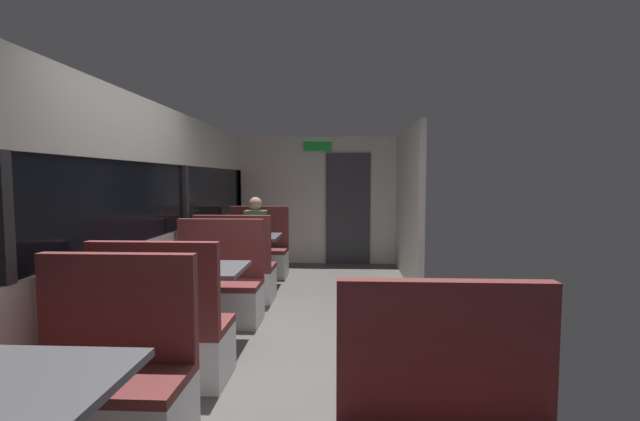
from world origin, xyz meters
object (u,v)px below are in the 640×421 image
bench_far_window_facing_end (236,275)px  dining_table_mid_window (195,278)px  dining_table_near_window (8,404)px  bench_near_window_facing_entry (105,393)px  bench_mid_window_facing_entry (217,292)px  seated_passenger (256,243)px  bench_mid_window_facing_end (164,340)px  dining_table_far_window (248,242)px  bench_far_window_facing_entry (257,255)px

bench_far_window_facing_end → dining_table_mid_window: bearing=-90.0°
dining_table_near_window → bench_near_window_facing_entry: bearing=90.0°
dining_table_mid_window → bench_mid_window_facing_entry: bench_mid_window_facing_entry is taller
dining_table_mid_window → seated_passenger: seated_passenger is taller
bench_mid_window_facing_entry → seated_passenger: size_ratio=0.87×
bench_mid_window_facing_end → dining_table_near_window: bearing=-90.0°
dining_table_far_window → bench_far_window_facing_end: 0.77m
bench_near_window_facing_entry → bench_mid_window_facing_end: 0.83m
dining_table_near_window → seated_passenger: seated_passenger is taller
bench_mid_window_facing_entry → seated_passenger: 2.16m
bench_mid_window_facing_end → seated_passenger: seated_passenger is taller
seated_passenger → bench_far_window_facing_end: bearing=-90.0°
dining_table_near_window → bench_mid_window_facing_entry: size_ratio=0.82×
dining_table_near_window → seated_passenger: 5.08m
bench_far_window_facing_entry → seated_passenger: seated_passenger is taller
dining_table_near_window → dining_table_mid_window: 2.22m
dining_table_mid_window → dining_table_far_window: (0.00, 2.22, 0.00)m
bench_mid_window_facing_entry → dining_table_far_window: bearing=90.0°
dining_table_mid_window → bench_mid_window_facing_entry: size_ratio=0.82×
dining_table_near_window → bench_far_window_facing_end: bearing=90.0°
dining_table_mid_window → dining_table_far_window: size_ratio=1.00×
bench_near_window_facing_entry → seated_passenger: 4.38m
dining_table_near_window → dining_table_far_window: same height
seated_passenger → bench_mid_window_facing_end: bearing=-90.0°
dining_table_mid_window → seated_passenger: size_ratio=0.71×
dining_table_far_window → bench_far_window_facing_end: (0.00, -0.70, -0.31)m
dining_table_mid_window → dining_table_far_window: bearing=90.0°
bench_far_window_facing_end → bench_mid_window_facing_end: bearing=-90.0°
seated_passenger → bench_mid_window_facing_entry: bearing=-90.0°
dining_table_far_window → bench_far_window_facing_entry: bearing=90.0°
dining_table_near_window → bench_near_window_facing_entry: (0.00, 0.70, -0.31)m
bench_far_window_facing_end → seated_passenger: 1.34m
bench_near_window_facing_entry → bench_mid_window_facing_entry: bearing=90.0°
bench_mid_window_facing_entry → bench_far_window_facing_end: same height
dining_table_near_window → dining_table_mid_window: size_ratio=1.00×
bench_mid_window_facing_end → bench_far_window_facing_entry: same height
bench_near_window_facing_entry → seated_passenger: size_ratio=0.87×
dining_table_mid_window → dining_table_far_window: same height
dining_table_near_window → seated_passenger: (0.00, 5.08, -0.10)m
bench_near_window_facing_entry → bench_mid_window_facing_entry: same height
bench_near_window_facing_entry → seated_passenger: bearing=90.0°
dining_table_near_window → bench_far_window_facing_entry: (0.00, 5.15, -0.31)m
bench_near_window_facing_entry → dining_table_far_window: bench_near_window_facing_entry is taller
dining_table_near_window → bench_near_window_facing_entry: bench_near_window_facing_entry is taller
dining_table_mid_window → bench_far_window_facing_end: size_ratio=0.82×
seated_passenger → bench_far_window_facing_entry: bearing=90.0°
bench_mid_window_facing_entry → dining_table_mid_window: bearing=-90.0°
bench_near_window_facing_entry → bench_far_window_facing_entry: same height
dining_table_far_window → seated_passenger: bearing=90.0°
seated_passenger → bench_near_window_facing_entry: bearing=-90.0°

